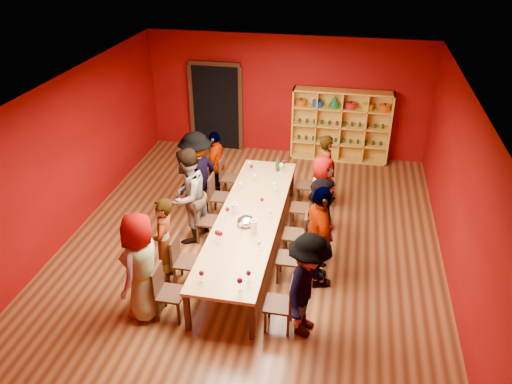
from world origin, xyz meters
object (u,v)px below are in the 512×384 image
(chair_person_right_1, at_px, (294,256))
(spittoon_bowl, at_px, (246,221))
(person_right_4, at_px, (326,171))
(chair_person_right_2, at_px, (299,232))
(person_left_3, at_px, (197,175))
(chair_person_left_2, at_px, (204,217))
(tasting_table, at_px, (250,218))
(person_left_0, at_px, (142,266))
(person_right_0, at_px, (308,286))
(person_right_1, at_px, (319,238))
(shelving_unit, at_px, (341,122))
(person_left_4, at_px, (216,164))
(person_right_3, at_px, (322,194))
(person_left_2, at_px, (188,196))
(chair_person_right_4, at_px, (310,183))
(person_left_1, at_px, (164,242))
(chair_person_right_0, at_px, (284,302))
(chair_person_left_0, at_px, (165,289))
(chair_person_left_4, at_px, (227,175))
(chair_person_left_1, at_px, (182,258))
(chair_person_left_3, at_px, (217,194))
(chair_person_right_3, at_px, (305,206))
(wine_bottle, at_px, (278,165))
(person_right_2, at_px, (321,220))

(chair_person_right_1, relative_size, spittoon_bowl, 2.78)
(spittoon_bowl, bearing_deg, person_right_4, 61.64)
(chair_person_right_2, distance_m, person_right_4, 1.96)
(person_left_3, bearing_deg, chair_person_left_2, 45.21)
(chair_person_right_2, height_order, person_right_4, person_right_4)
(tasting_table, height_order, person_left_0, person_left_0)
(person_right_4, bearing_deg, tasting_table, 130.78)
(person_right_0, xyz_separation_m, person_right_1, (0.06, 1.15, 0.06))
(spittoon_bowl, bearing_deg, shelving_unit, 73.27)
(person_left_4, height_order, person_right_3, person_right_3)
(person_left_2, bearing_deg, chair_person_left_2, 102.97)
(person_left_3, bearing_deg, chair_person_right_4, 132.44)
(person_right_4, bearing_deg, person_left_1, 124.77)
(chair_person_right_4, bearing_deg, tasting_table, -115.24)
(person_left_2, height_order, chair_person_right_1, person_left_2)
(person_left_4, bearing_deg, person_right_3, 71.35)
(chair_person_right_1, relative_size, person_right_1, 0.49)
(shelving_unit, distance_m, chair_person_right_1, 5.06)
(person_left_4, bearing_deg, chair_person_right_0, 32.21)
(chair_person_left_0, bearing_deg, person_right_4, 61.14)
(tasting_table, relative_size, chair_person_left_4, 5.06)
(tasting_table, distance_m, chair_person_left_1, 1.46)
(chair_person_left_2, distance_m, chair_person_right_2, 1.83)
(chair_person_left_2, bearing_deg, person_right_3, 20.69)
(person_left_4, bearing_deg, chair_person_right_2, 50.72)
(person_left_1, height_order, spittoon_bowl, person_left_1)
(person_left_1, bearing_deg, chair_person_right_4, 137.28)
(chair_person_left_3, xyz_separation_m, chair_person_right_3, (1.82, -0.11, 0.00))
(chair_person_left_0, xyz_separation_m, person_right_0, (2.15, 0.08, 0.36))
(person_left_3, distance_m, wine_bottle, 1.71)
(person_right_2, xyz_separation_m, person_right_3, (-0.06, 0.95, -0.03))
(person_right_4, bearing_deg, chair_person_left_1, 128.17)
(chair_person_right_3, bearing_deg, person_right_3, 0.00)
(tasting_table, distance_m, chair_person_left_3, 1.43)
(shelving_unit, xyz_separation_m, spittoon_bowl, (-1.39, -4.63, -0.16))
(chair_person_left_2, relative_size, person_left_3, 0.49)
(person_left_3, xyz_separation_m, chair_person_left_4, (0.40, 0.85, -0.40))
(person_right_0, relative_size, chair_person_right_3, 1.91)
(person_left_4, relative_size, wine_bottle, 4.35)
(person_left_1, distance_m, person_left_3, 2.21)
(chair_person_left_3, height_order, person_left_4, person_left_4)
(chair_person_right_0, bearing_deg, chair_person_left_4, 115.70)
(tasting_table, distance_m, chair_person_right_0, 2.07)
(chair_person_left_2, distance_m, chair_person_right_4, 2.54)
(chair_person_right_4, bearing_deg, person_right_2, -79.32)
(chair_person_left_1, distance_m, person_right_3, 2.99)
(chair_person_right_3, bearing_deg, person_right_4, 72.39)
(chair_person_left_4, xyz_separation_m, chair_person_right_4, (1.82, -0.00, 0.00))
(person_left_2, bearing_deg, tasting_table, 95.19)
(person_right_2, bearing_deg, chair_person_right_2, 88.62)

